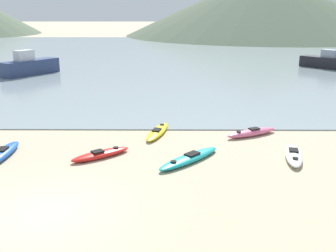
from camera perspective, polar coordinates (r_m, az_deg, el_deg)
name	(u,v)px	position (r m, az deg, el deg)	size (l,w,h in m)	color
ground_plane	(46,213)	(12.76, -17.31, -12.01)	(400.00, 400.00, 0.00)	tan
bay_water	(144,55)	(54.65, -3.56, 10.30)	(160.00, 70.00, 0.06)	gray
far_hill_midright	(263,3)	(99.06, 13.64, 16.90)	(64.75, 64.75, 14.67)	#4C5B47
kayak_on_sand_0	(252,132)	(19.65, 12.04, -0.92)	(2.82, 1.86, 0.37)	#E5668C
kayak_on_sand_1	(101,154)	(16.69, -9.75, -4.04)	(2.51, 2.17, 0.31)	red
kayak_on_sand_2	(294,155)	(17.15, 17.75, -4.01)	(1.26, 2.86, 0.34)	white
kayak_on_sand_3	(1,154)	(17.76, -23.10, -3.81)	(0.80, 3.29, 0.37)	blue
kayak_on_sand_4	(189,158)	(16.05, 3.13, -4.68)	(2.88, 3.05, 0.31)	teal
kayak_on_sand_5	(158,132)	(19.49, -1.52, -0.81)	(1.38, 3.17, 0.30)	yellow
moored_boat_0	(30,66)	(39.40, -19.43, 8.22)	(4.42, 5.54, 2.31)	navy
moored_boat_2	(325,61)	(44.74, 21.79, 8.69)	(4.37, 4.70, 1.92)	black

